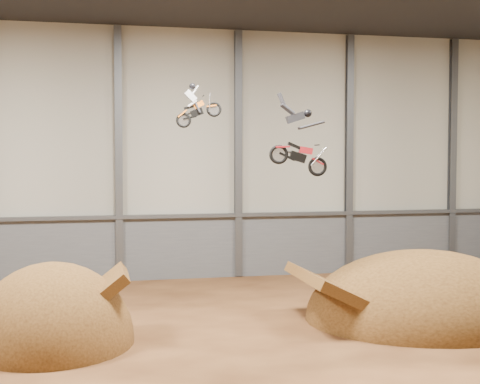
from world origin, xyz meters
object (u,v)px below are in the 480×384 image
landing_ramp (423,319)px  fmx_rider_a (201,100)px  takeoff_ramp (53,343)px  fmx_rider_b (296,135)px

landing_ramp → fmx_rider_a: bearing=170.8°
takeoff_ramp → fmx_rider_a: bearing=19.1°
takeoff_ramp → landing_ramp: (15.11, 0.54, 0.00)m
landing_ramp → fmx_rider_a: size_ratio=5.24×
fmx_rider_a → fmx_rider_b: (3.51, -1.68, -1.45)m
takeoff_ramp → fmx_rider_a: size_ratio=3.57×
takeoff_ramp → fmx_rider_a: fmx_rider_a is taller
landing_ramp → fmx_rider_a: 13.08m
fmx_rider_a → fmx_rider_b: size_ratio=0.61×
takeoff_ramp → fmx_rider_a: (5.87, 2.04, 9.15)m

